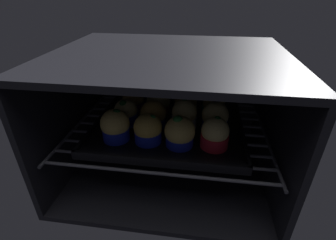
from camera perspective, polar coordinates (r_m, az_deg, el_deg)
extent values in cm
cube|color=black|center=(79.49, 0.10, -10.98)|extent=(59.00, 47.00, 1.50)
cube|color=black|center=(62.67, 0.13, 14.61)|extent=(59.00, 47.00, 1.50)
cube|color=black|center=(89.76, 2.15, 7.27)|extent=(59.00, 1.50, 34.00)
cube|color=black|center=(78.21, -21.24, 1.69)|extent=(1.50, 47.00, 34.00)
cube|color=black|center=(71.78, 23.49, -1.32)|extent=(1.50, 47.00, 34.00)
cylinder|color=#51515B|center=(55.93, -2.65, -12.23)|extent=(54.00, 0.80, 0.80)
cylinder|color=#51515B|center=(59.50, -1.82, -9.23)|extent=(54.00, 0.80, 0.80)
cylinder|color=#51515B|center=(63.23, -1.09, -6.58)|extent=(54.00, 0.80, 0.80)
cylinder|color=#51515B|center=(67.09, -0.45, -4.22)|extent=(54.00, 0.80, 0.80)
cylinder|color=#51515B|center=(71.05, 0.11, -2.13)|extent=(54.00, 0.80, 0.80)
cylinder|color=#51515B|center=(75.11, 0.62, -0.25)|extent=(54.00, 0.80, 0.80)
cylinder|color=#51515B|center=(79.24, 1.07, 1.43)|extent=(54.00, 0.80, 0.80)
cylinder|color=#51515B|center=(83.44, 1.47, 2.94)|extent=(54.00, 0.80, 0.80)
cylinder|color=#51515B|center=(87.70, 1.84, 4.30)|extent=(54.00, 0.80, 0.80)
cylinder|color=#51515B|center=(78.93, -19.69, -0.56)|extent=(0.80, 42.00, 0.80)
cylinder|color=#51515B|center=(72.97, 21.65, -3.53)|extent=(0.80, 42.00, 0.80)
cube|color=black|center=(69.69, 0.00, -1.85)|extent=(41.13, 32.90, 1.20)
cube|color=black|center=(56.04, -2.34, -9.32)|extent=(41.13, 0.80, 1.00)
cube|color=black|center=(83.25, 1.56, 4.47)|extent=(41.13, 0.80, 1.00)
cube|color=black|center=(74.31, -15.58, 0.08)|extent=(0.80, 32.90, 1.00)
cube|color=black|center=(69.62, 16.68, -2.21)|extent=(0.80, 32.90, 1.00)
cylinder|color=#1928B7|center=(64.49, -11.90, -3.02)|extent=(6.84, 6.84, 3.30)
sphere|color=#DBBC60|center=(63.01, -12.17, -0.77)|extent=(7.36, 7.36, 7.36)
sphere|color=#19511E|center=(61.68, -11.88, 1.48)|extent=(2.35, 2.35, 2.35)
cylinder|color=#1928B7|center=(62.43, -4.61, -3.59)|extent=(6.84, 6.84, 3.30)
sphere|color=gold|center=(61.16, -4.70, -1.70)|extent=(7.12, 7.12, 7.12)
sphere|color=#28702D|center=(59.63, -3.71, 0.36)|extent=(1.89, 1.89, 1.89)
cylinder|color=#1928B7|center=(60.95, 2.70, -4.42)|extent=(6.84, 6.84, 3.30)
sphere|color=#DBBC60|center=(59.69, 2.75, -2.56)|extent=(7.50, 7.50, 7.50)
sphere|color=#28702D|center=(57.86, 2.32, -0.13)|extent=(2.46, 2.46, 2.46)
cylinder|color=red|center=(61.42, 10.65, -4.67)|extent=(6.84, 6.84, 3.30)
sphere|color=#E0CC7A|center=(59.91, 10.89, -2.42)|extent=(6.72, 6.72, 6.72)
sphere|color=#19511E|center=(58.87, 11.37, 0.10)|extent=(1.69, 1.69, 1.69)
cylinder|color=#1928B7|center=(71.16, -9.57, 0.50)|extent=(6.84, 6.84, 3.30)
sphere|color=#E0CC7A|center=(70.06, -9.73, 2.21)|extent=(6.53, 6.53, 6.53)
sphere|color=#1E6023|center=(68.25, -10.31, 3.64)|extent=(2.23, 2.23, 2.23)
cylinder|color=#1928B7|center=(69.07, -3.39, -0.05)|extent=(6.84, 6.84, 3.30)
sphere|color=gold|center=(68.02, -3.45, 1.57)|extent=(7.28, 7.28, 7.28)
sphere|color=#1E6023|center=(66.99, -3.50, 3.30)|extent=(1.82, 1.82, 1.82)
cylinder|color=silver|center=(68.44, 3.74, -0.36)|extent=(6.84, 6.84, 3.30)
sphere|color=#E0CC7A|center=(67.01, 3.82, 1.86)|extent=(6.89, 6.89, 6.89)
sphere|color=#28702D|center=(66.30, 3.90, 4.07)|extent=(1.91, 1.91, 1.91)
cylinder|color=#1928B7|center=(67.88, 10.64, -1.12)|extent=(6.84, 6.84, 3.30)
sphere|color=#E0CC7A|center=(66.41, 10.88, 1.16)|extent=(7.15, 7.15, 7.15)
sphere|color=#1E6023|center=(65.42, 11.06, 2.85)|extent=(2.24, 2.24, 2.24)
cylinder|color=#7A238C|center=(78.07, -7.91, 3.36)|extent=(6.84, 6.84, 3.30)
sphere|color=gold|center=(77.10, -8.03, 4.89)|extent=(6.80, 6.80, 6.80)
sphere|color=#19511E|center=(76.27, -8.38, 6.50)|extent=(2.04, 2.04, 2.04)
cylinder|color=red|center=(76.42, -2.19, 3.03)|extent=(6.84, 6.84, 3.30)
sphere|color=#E0CC7A|center=(75.44, -2.22, 4.58)|extent=(7.39, 7.39, 7.39)
sphere|color=#28702D|center=(75.02, -1.72, 6.43)|extent=(1.79, 1.79, 1.79)
cylinder|color=silver|center=(75.53, 4.04, 2.64)|extent=(6.84, 6.84, 3.30)
sphere|color=gold|center=(74.38, 4.11, 4.47)|extent=(6.81, 6.81, 6.81)
sphere|color=#28702D|center=(74.30, 3.88, 6.06)|extent=(2.05, 2.05, 2.05)
cylinder|color=#0C8C84|center=(75.26, 10.39, 2.10)|extent=(6.84, 6.84, 3.30)
sphere|color=gold|center=(74.22, 10.55, 3.74)|extent=(6.55, 6.55, 6.55)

